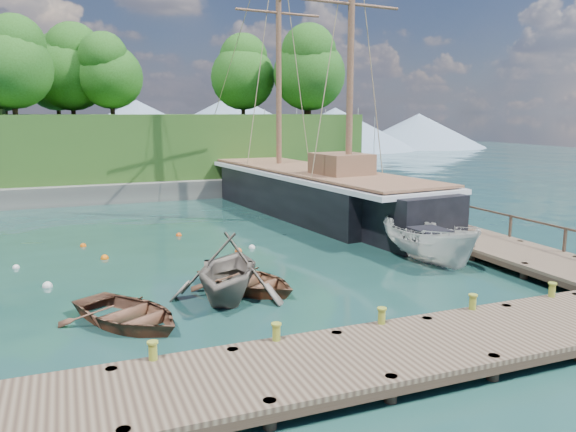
% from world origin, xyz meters
% --- Properties ---
extents(ground, '(160.00, 160.00, 0.00)m').
position_xyz_m(ground, '(0.00, 0.00, 0.00)').
color(ground, '#183730').
rests_on(ground, ground).
extents(dock_near, '(20.00, 3.20, 1.10)m').
position_xyz_m(dock_near, '(2.00, -6.50, 0.43)').
color(dock_near, '#453428').
rests_on(dock_near, ground).
extents(dock_east, '(3.20, 24.00, 1.10)m').
position_xyz_m(dock_east, '(11.50, 7.00, 0.43)').
color(dock_east, '#453428').
rests_on(dock_east, ground).
extents(bollard_0, '(0.26, 0.26, 0.45)m').
position_xyz_m(bollard_0, '(-4.00, -5.10, 0.00)').
color(bollard_0, olive).
rests_on(bollard_0, ground).
extents(bollard_1, '(0.26, 0.26, 0.45)m').
position_xyz_m(bollard_1, '(-1.00, -5.10, 0.00)').
color(bollard_1, olive).
rests_on(bollard_1, ground).
extents(bollard_2, '(0.26, 0.26, 0.45)m').
position_xyz_m(bollard_2, '(2.00, -5.10, 0.00)').
color(bollard_2, olive).
rests_on(bollard_2, ground).
extents(bollard_3, '(0.26, 0.26, 0.45)m').
position_xyz_m(bollard_3, '(5.00, -5.10, 0.00)').
color(bollard_3, olive).
rests_on(bollard_3, ground).
extents(bollard_4, '(0.26, 0.26, 0.45)m').
position_xyz_m(bollard_4, '(8.00, -5.10, 0.00)').
color(bollard_4, olive).
rests_on(bollard_4, ground).
extents(rowboat_0, '(4.64, 5.06, 0.86)m').
position_xyz_m(rowboat_0, '(-4.14, -1.00, 0.00)').
color(rowboat_0, brown).
rests_on(rowboat_0, ground).
extents(rowboat_1, '(5.44, 5.71, 2.35)m').
position_xyz_m(rowboat_1, '(-0.76, 0.11, 0.00)').
color(rowboat_1, '#6B6258').
rests_on(rowboat_1, ground).
extents(rowboat_2, '(4.54, 5.02, 0.85)m').
position_xyz_m(rowboat_2, '(0.14, 0.80, 0.00)').
color(rowboat_2, brown).
rests_on(rowboat_2, ground).
extents(cabin_boat_white, '(2.61, 5.40, 2.01)m').
position_xyz_m(cabin_boat_white, '(8.20, 1.42, 0.00)').
color(cabin_boat_white, silver).
rests_on(cabin_boat_white, ground).
extents(schooner, '(7.61, 28.73, 21.28)m').
position_xyz_m(schooner, '(8.38, 13.91, 1.18)').
color(schooner, black).
rests_on(schooner, ground).
extents(mooring_buoy_0, '(0.36, 0.36, 0.36)m').
position_xyz_m(mooring_buoy_0, '(-6.44, 3.74, 0.00)').
color(mooring_buoy_0, silver).
rests_on(mooring_buoy_0, ground).
extents(mooring_buoy_1, '(0.34, 0.34, 0.34)m').
position_xyz_m(mooring_buoy_1, '(-4.25, 7.10, 0.00)').
color(mooring_buoy_1, orange).
rests_on(mooring_buoy_1, ground).
extents(mooring_buoy_2, '(0.33, 0.33, 0.33)m').
position_xyz_m(mooring_buoy_2, '(1.40, 6.16, 0.00)').
color(mooring_buoy_2, '#EF5819').
rests_on(mooring_buoy_2, ground).
extents(mooring_buoy_3, '(0.31, 0.31, 0.31)m').
position_xyz_m(mooring_buoy_3, '(2.19, 6.58, 0.00)').
color(mooring_buoy_3, silver).
rests_on(mooring_buoy_3, ground).
extents(mooring_buoy_4, '(0.28, 0.28, 0.28)m').
position_xyz_m(mooring_buoy_4, '(-5.02, 9.83, 0.00)').
color(mooring_buoy_4, '#E15D0C').
rests_on(mooring_buoy_4, ground).
extents(mooring_buoy_5, '(0.29, 0.29, 0.29)m').
position_xyz_m(mooring_buoy_5, '(-0.44, 10.46, 0.00)').
color(mooring_buoy_5, '#DA5010').
rests_on(mooring_buoy_5, ground).
extents(mooring_buoy_6, '(0.28, 0.28, 0.28)m').
position_xyz_m(mooring_buoy_6, '(-7.66, 6.87, 0.00)').
color(mooring_buoy_6, silver).
rests_on(mooring_buoy_6, ground).
extents(mooring_buoy_7, '(0.29, 0.29, 0.29)m').
position_xyz_m(mooring_buoy_7, '(0.84, 2.66, 0.00)').
color(mooring_buoy_7, '#EF5300').
rests_on(mooring_buoy_7, ground).
extents(distant_ridge, '(117.00, 40.00, 10.00)m').
position_xyz_m(distant_ridge, '(4.30, 70.00, 4.35)').
color(distant_ridge, '#728CA5').
rests_on(distant_ridge, ground).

